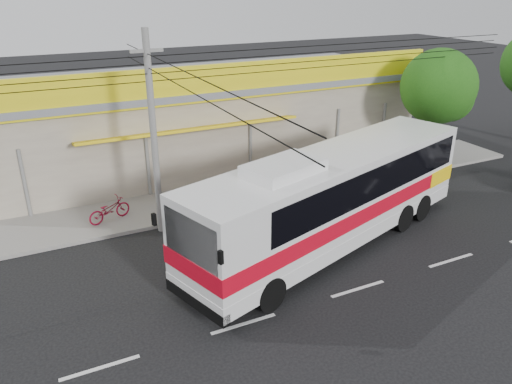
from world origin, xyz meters
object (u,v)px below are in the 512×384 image
coach_bus (337,192)px  tree_near (441,89)px  utility_pole (148,68)px  motorbike_red (109,210)px

coach_bus → tree_near: tree_near is taller
utility_pole → tree_near: 14.77m
motorbike_red → utility_pole: size_ratio=0.05×
tree_near → coach_bus: bearing=-153.4°
motorbike_red → tree_near: tree_near is taller
utility_pole → tree_near: bearing=2.9°
coach_bus → motorbike_red: size_ratio=7.23×
coach_bus → utility_pole: size_ratio=0.38×
motorbike_red → utility_pole: utility_pole is taller
motorbike_red → tree_near: 16.65m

